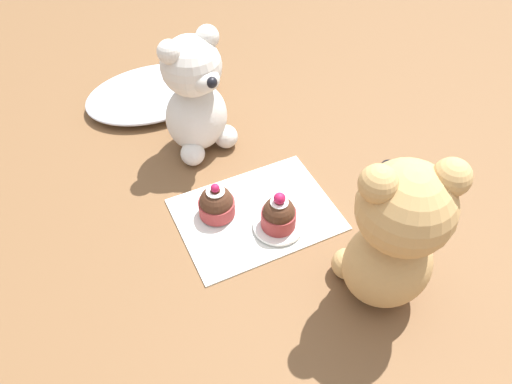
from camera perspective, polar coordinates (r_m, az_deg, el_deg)
The scene contains 8 objects.
ground_plane at distance 0.83m, azimuth -0.00°, elevation -2.63°, with size 4.00×4.00×0.00m, color brown.
knitted_placemat at distance 0.82m, azimuth -0.00°, elevation -2.50°, with size 0.25×0.19×0.01m, color silver.
tulle_cloth at distance 1.07m, azimuth -11.71°, elevation 11.04°, with size 0.28×0.19×0.03m, color silver.
teddy_bear_cream at distance 0.88m, azimuth -6.93°, elevation 10.72°, with size 0.13×0.13×0.23m.
teddy_bear_tan at distance 0.66m, azimuth 15.60°, elevation -4.79°, with size 0.15×0.15×0.26m.
cupcake_near_cream_bear at distance 0.81m, azimuth -4.54°, elevation -1.33°, with size 0.06×0.06×0.07m.
saucer_plate at distance 0.80m, azimuth 2.55°, elevation -3.82°, with size 0.08×0.08×0.01m, color white.
cupcake_near_tan_bear at distance 0.78m, azimuth 2.61°, elevation -2.55°, with size 0.06×0.06×0.07m.
Camera 1 is at (-0.23, -0.48, 0.63)m, focal length 35.00 mm.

